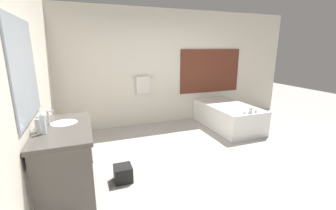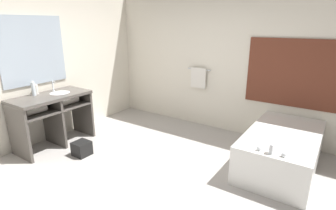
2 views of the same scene
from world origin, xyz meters
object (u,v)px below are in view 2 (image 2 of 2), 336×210
bathtub (282,148)px  water_bottle_1 (33,89)px  soap_dispenser (36,89)px  waste_bin (82,148)px

bathtub → water_bottle_1: water_bottle_1 is taller
bathtub → soap_dispenser: bearing=-157.8°
soap_dispenser → waste_bin: 1.27m
bathtub → waste_bin: bathtub is taller
waste_bin → bathtub: bearing=27.4°
soap_dispenser → bathtub: bearing=22.2°
waste_bin → water_bottle_1: bearing=-169.7°
bathtub → water_bottle_1: 3.95m
water_bottle_1 → waste_bin: (0.87, 0.16, -0.89)m
bathtub → soap_dispenser: soap_dispenser is taller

